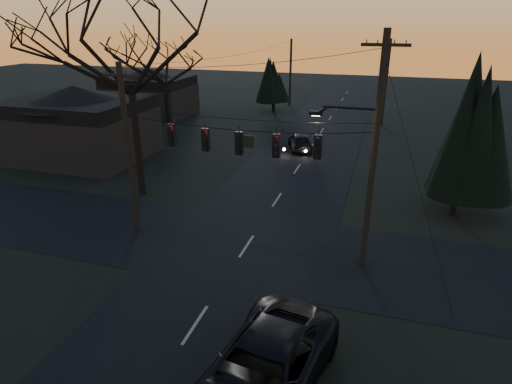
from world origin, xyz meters
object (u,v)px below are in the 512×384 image
(suv_near, at_px, (263,371))
(utility_pole_far_r, at_px, (381,126))
(utility_pole_right, at_px, (362,264))
(utility_pole_far_l, at_px, (289,105))
(evergreen_right, at_px, (466,139))
(utility_pole_left, at_px, (138,230))
(bare_tree_left, at_px, (127,50))
(sedan_oncoming_a, at_px, (300,141))

(suv_near, bearing_deg, utility_pole_far_r, 95.77)
(utility_pole_right, height_order, utility_pole_far_r, utility_pole_right)
(utility_pole_far_l, relative_size, evergreen_right, 1.05)
(utility_pole_far_l, bearing_deg, utility_pole_right, -72.28)
(utility_pole_left, distance_m, utility_pole_far_r, 30.27)
(utility_pole_far_r, distance_m, evergreen_right, 22.02)
(utility_pole_far_r, xyz_separation_m, bare_tree_left, (-13.88, -23.50, 8.65))
(suv_near, bearing_deg, bare_tree_left, 141.63)
(utility_pole_left, bearing_deg, sedan_oncoming_a, 72.96)
(utility_pole_right, bearing_deg, utility_pole_far_l, 107.72)
(utility_pole_far_l, bearing_deg, evergreen_right, -61.17)
(utility_pole_far_l, relative_size, sedan_oncoming_a, 1.86)
(utility_pole_left, bearing_deg, evergreen_right, 23.30)
(utility_pole_far_r, relative_size, sedan_oncoming_a, 1.98)
(utility_pole_far_l, distance_m, sedan_oncoming_a, 19.75)
(utility_pole_left, xyz_separation_m, evergreen_right, (16.02, 6.90, 4.40))
(utility_pole_right, xyz_separation_m, sedan_oncoming_a, (-6.30, 16.97, 0.73))
(utility_pole_right, distance_m, suv_near, 8.62)
(utility_pole_right, bearing_deg, utility_pole_left, 180.00)
(evergreen_right, bearing_deg, utility_pole_left, -156.70)
(evergreen_right, bearing_deg, sedan_oncoming_a, 137.06)
(utility_pole_far_r, relative_size, bare_tree_left, 0.69)
(utility_pole_left, xyz_separation_m, bare_tree_left, (-2.38, 4.50, 8.65))
(utility_pole_right, relative_size, sedan_oncoming_a, 2.33)
(utility_pole_right, distance_m, bare_tree_left, 16.96)
(utility_pole_left, bearing_deg, utility_pole_right, 0.00)
(utility_pole_left, distance_m, utility_pole_far_l, 36.00)
(utility_pole_right, bearing_deg, utility_pole_far_r, 90.00)
(utility_pole_far_l, bearing_deg, bare_tree_left, -94.32)
(utility_pole_right, distance_m, utility_pole_far_r, 28.00)
(sedan_oncoming_a, bearing_deg, evergreen_right, 118.48)
(sedan_oncoming_a, bearing_deg, utility_pole_right, 91.79)
(suv_near, relative_size, sedan_oncoming_a, 1.49)
(bare_tree_left, bearing_deg, utility_pole_right, -17.95)
(utility_pole_far_l, bearing_deg, utility_pole_left, -90.00)
(utility_pole_right, bearing_deg, evergreen_right, 56.77)
(utility_pole_far_l, xyz_separation_m, bare_tree_left, (-2.38, -31.50, 8.65))
(suv_near, bearing_deg, utility_pole_left, 147.48)
(utility_pole_far_l, height_order, suv_near, utility_pole_far_l)
(utility_pole_far_l, height_order, bare_tree_left, bare_tree_left)
(utility_pole_left, distance_m, sedan_oncoming_a, 17.76)
(utility_pole_far_r, bearing_deg, bare_tree_left, -120.56)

